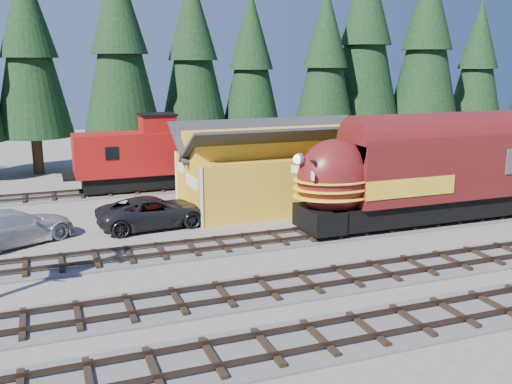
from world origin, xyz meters
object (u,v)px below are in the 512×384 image
object	(u,v)px
depot	(282,160)
locomotive	(432,175)
caboose	(146,156)
pickup_truck_a	(154,212)
pickup_truck_b	(12,227)

from	to	relation	value
depot	locomotive	bearing A→B (deg)	-45.86
caboose	pickup_truck_a	bearing A→B (deg)	-97.94
depot	pickup_truck_a	bearing A→B (deg)	-167.60
pickup_truck_a	pickup_truck_b	distance (m)	7.21
depot	caboose	xyz separation A→B (m)	(-7.12, 7.50, -0.47)
locomotive	pickup_truck_a	size ratio (longest dim) A/B	2.84
depot	locomotive	size ratio (longest dim) A/B	0.74
depot	locomotive	world-z (taller)	depot
pickup_truck_a	pickup_truck_b	xyz separation A→B (m)	(-7.18, -0.64, 0.04)
depot	caboose	size ratio (longest dim) A/B	1.33
locomotive	caboose	distance (m)	19.40
depot	pickup_truck_b	world-z (taller)	depot
depot	pickup_truck_a	distance (m)	8.88
locomotive	pickup_truck_b	bearing A→B (deg)	169.64
locomotive	pickup_truck_b	distance (m)	22.35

